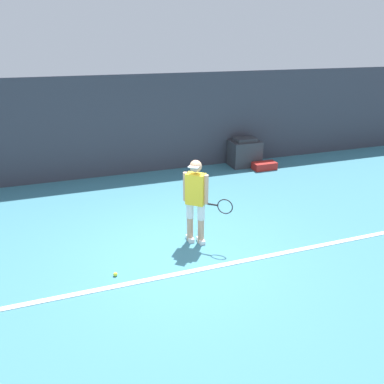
% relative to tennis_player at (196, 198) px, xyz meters
% --- Properties ---
extents(ground_plane, '(24.00, 24.00, 0.00)m').
position_rel_tennis_player_xyz_m(ground_plane, '(-0.42, -0.35, -0.90)').
color(ground_plane, teal).
extents(back_wall, '(24.00, 0.10, 2.73)m').
position_rel_tennis_player_xyz_m(back_wall, '(-0.42, 4.32, 0.47)').
color(back_wall, '#383842').
rests_on(back_wall, ground_plane).
extents(court_baseline, '(21.60, 0.10, 0.01)m').
position_rel_tennis_player_xyz_m(court_baseline, '(-0.42, -0.92, -0.90)').
color(court_baseline, white).
rests_on(court_baseline, ground_plane).
extents(tennis_player, '(0.75, 0.65, 1.63)m').
position_rel_tennis_player_xyz_m(tennis_player, '(0.00, 0.00, 0.00)').
color(tennis_player, tan).
rests_on(tennis_player, ground_plane).
extents(tennis_ball, '(0.07, 0.07, 0.07)m').
position_rel_tennis_player_xyz_m(tennis_ball, '(-1.62, -0.63, -0.87)').
color(tennis_ball, '#D1E533').
rests_on(tennis_ball, ground_plane).
extents(covered_chair, '(0.90, 0.66, 0.86)m').
position_rel_tennis_player_xyz_m(covered_chair, '(2.94, 3.89, -0.50)').
color(covered_chair, '#333338').
rests_on(covered_chair, ground_plane).
extents(equipment_bag, '(0.69, 0.36, 0.21)m').
position_rel_tennis_player_xyz_m(equipment_bag, '(3.34, 3.35, -0.80)').
color(equipment_bag, '#B2231E').
rests_on(equipment_bag, ground_plane).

